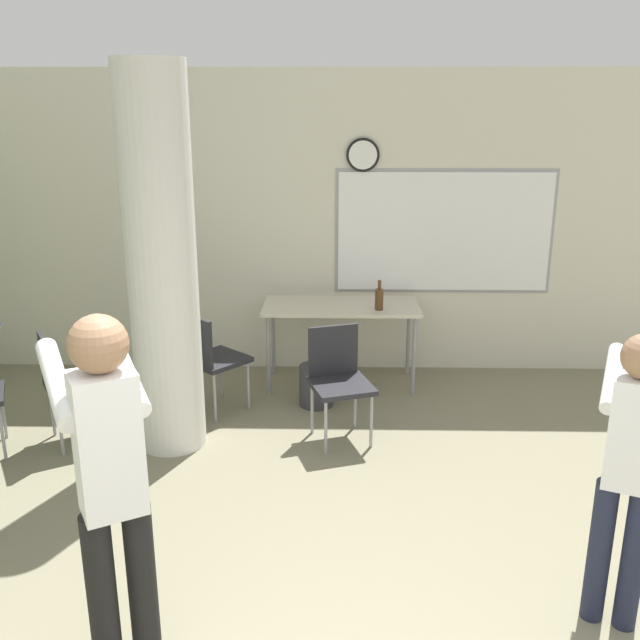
# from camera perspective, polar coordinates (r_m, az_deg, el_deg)

# --- Properties ---
(wall_back) EXTENTS (8.00, 0.15, 2.80)m
(wall_back) POSITION_cam_1_polar(r_m,az_deg,el_deg) (6.73, 0.45, 7.60)
(wall_back) COLOR beige
(wall_back) RESTS_ON ground_plane
(support_pillar) EXTENTS (0.50, 0.50, 2.80)m
(support_pillar) POSITION_cam_1_polar(r_m,az_deg,el_deg) (5.22, -12.56, 4.30)
(support_pillar) COLOR silver
(support_pillar) RESTS_ON ground_plane
(folding_table) EXTENTS (1.40, 0.62, 0.76)m
(folding_table) POSITION_cam_1_polar(r_m,az_deg,el_deg) (6.43, 1.71, 0.69)
(folding_table) COLOR beige
(folding_table) RESTS_ON ground_plane
(bottle_on_table) EXTENTS (0.07, 0.07, 0.27)m
(bottle_on_table) POSITION_cam_1_polar(r_m,az_deg,el_deg) (6.25, 4.75, 1.72)
(bottle_on_table) COLOR #4C3319
(bottle_on_table) RESTS_ON folding_table
(waste_bin) EXTENTS (0.30, 0.30, 0.35)m
(waste_bin) POSITION_cam_1_polar(r_m,az_deg,el_deg) (6.15, -0.30, -5.26)
(waste_bin) COLOR #38383D
(waste_bin) RESTS_ON ground_plane
(chair_table_left) EXTENTS (0.62, 0.62, 0.87)m
(chair_table_left) POSITION_cam_1_polar(r_m,az_deg,el_deg) (5.96, -8.81, -2.79)
(chair_table_left) COLOR #232328
(chair_table_left) RESTS_ON ground_plane
(chair_near_pillar) EXTENTS (0.60, 0.60, 0.87)m
(chair_near_pillar) POSITION_cam_1_polar(r_m,az_deg,el_deg) (5.71, -19.60, -4.57)
(chair_near_pillar) COLOR #232328
(chair_near_pillar) RESTS_ON ground_plane
(chair_table_front) EXTENTS (0.56, 0.56, 0.87)m
(chair_table_front) POSITION_cam_1_polar(r_m,az_deg,el_deg) (5.48, 1.48, -4.45)
(chair_table_front) COLOR #232328
(chair_table_front) RESTS_ON ground_plane
(person_playing_side) EXTENTS (0.50, 0.65, 1.54)m
(person_playing_side) POSITION_cam_1_polar(r_m,az_deg,el_deg) (3.75, 23.54, -10.18)
(person_playing_side) COLOR #1E2338
(person_playing_side) RESTS_ON ground_plane
(person_playing_front) EXTENTS (0.60, 0.70, 1.75)m
(person_playing_front) POSITION_cam_1_polar(r_m,az_deg,el_deg) (3.18, -16.45, -11.94)
(person_playing_front) COLOR black
(person_playing_front) RESTS_ON ground_plane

